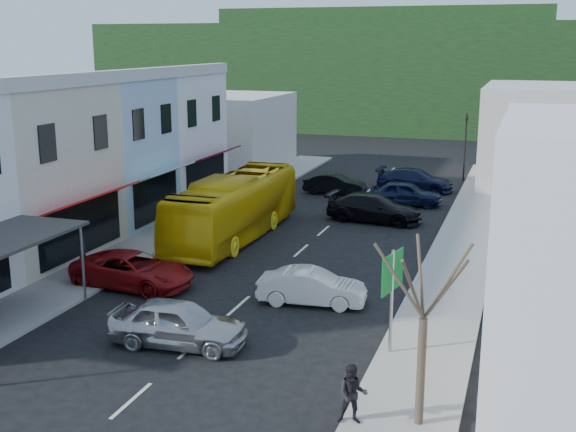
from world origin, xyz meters
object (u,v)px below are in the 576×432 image
Objects in this scene: car_red at (133,271)px; pedestrian_left at (83,253)px; car_silver at (178,326)px; pedestrian_right at (353,393)px; car_white at (312,287)px; bus at (234,209)px; traffic_signal at (465,147)px; direction_sign at (391,304)px; street_tree at (423,319)px.

pedestrian_left is at bearing 81.08° from car_red.
pedestrian_right reaches higher than car_silver.
car_white is at bearing -108.99° from pedestrian_left.
car_silver and car_red have the same top height.
bus is at bearing 108.15° from pedestrian_right.
car_silver is (3.48, -13.20, -0.85)m from bus.
traffic_signal is at bearing -12.63° from car_white.
pedestrian_left is 14.84m from direction_sign.
street_tree reaches higher than pedestrian_left.
traffic_signal reaches higher than car_red.
street_tree reaches higher than traffic_signal.
direction_sign reaches higher than pedestrian_left.
direction_sign reaches higher than car_white.
street_tree reaches higher than car_red.
car_red is (-7.62, -0.42, 0.00)m from car_white.
direction_sign is (0.10, 4.79, 0.79)m from pedestrian_right.
pedestrian_right is 0.28× the size of street_tree.
car_silver is 0.89× the size of traffic_signal.
car_silver is 34.00m from traffic_signal.
traffic_signal reaches higher than car_silver.
direction_sign is at bearing -101.69° from car_red.
pedestrian_right is 0.48× the size of direction_sign.
car_red is at bearing 86.98° from car_white.
car_white is at bearing -34.63° from car_silver.
bus is 3.25× the size of direction_sign.
pedestrian_left is at bearing 39.31° from traffic_signal.
pedestrian_left is (-10.47, 0.27, 0.30)m from car_white.
car_red is 2.95m from pedestrian_left.
car_silver is at bearing 54.74° from traffic_signal.
car_red is 2.71× the size of pedestrian_left.
street_tree is (12.97, -7.59, 2.38)m from car_red.
street_tree reaches higher than car_white.
street_tree is 36.23m from traffic_signal.
direction_sign is at bearing 110.34° from street_tree.
direction_sign reaches higher than car_red.
car_white is 1.23× the size of direction_sign.
street_tree reaches higher than direction_sign.
car_silver is 9.20m from pedestrian_left.
pedestrian_left is (-3.90, -7.71, -0.55)m from bus.
car_white is at bearing 123.75° from street_tree.
car_silver is 6.07m from car_white.
car_silver is at bearing 161.71° from street_tree.
pedestrian_left is at bearing 134.37° from pedestrian_right.
pedestrian_right reaches higher than car_white.
bus is at bearing 10.79° from car_silver.
traffic_signal is (-0.60, 31.93, 0.69)m from direction_sign.
car_silver is 2.59× the size of pedestrian_left.
car_white is 2.59× the size of pedestrian_left.
street_tree reaches higher than pedestrian_right.
car_white is 9.93m from street_tree.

